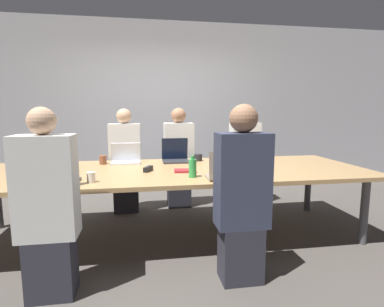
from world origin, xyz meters
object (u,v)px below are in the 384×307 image
at_px(cup_far_center, 198,157).
at_px(cup_far_midleft, 103,160).
at_px(laptop_near_midright, 227,171).
at_px(person_far_right, 244,158).
at_px(stapler, 148,169).
at_px(person_near_midright, 242,198).
at_px(cup_far_right, 235,157).
at_px(cup_near_left, 91,177).
at_px(laptop_far_right, 253,154).
at_px(person_near_left, 48,208).
at_px(laptop_far_center, 175,155).
at_px(laptop_near_left, 57,175).
at_px(bottle_near_midright, 193,168).
at_px(person_far_center, 179,159).
at_px(cup_far_left, 19,163).
at_px(laptop_far_midleft, 126,157).
at_px(laptop_far_left, 47,159).
at_px(cup_near_midright, 255,174).
at_px(person_far_midleft, 125,163).

height_order(cup_far_center, cup_far_midleft, cup_far_midleft).
relative_size(laptop_near_midright, person_far_right, 0.25).
bearing_deg(stapler, person_near_midright, -25.62).
bearing_deg(cup_far_right, cup_near_left, -150.51).
relative_size(person_near_midright, laptop_far_right, 4.38).
xyz_separation_m(person_near_left, laptop_far_center, (1.06, 1.44, 0.15)).
distance_m(laptop_near_left, laptop_near_midright, 1.45).
distance_m(laptop_near_left, laptop_far_right, 2.33).
bearing_deg(bottle_near_midright, person_far_center, 88.54).
distance_m(laptop_near_left, cup_far_center, 1.71).
bearing_deg(cup_far_left, laptop_near_left, -55.06).
height_order(laptop_far_center, laptop_far_midleft, laptop_far_center).
bearing_deg(laptop_far_center, cup_far_left, -176.63).
bearing_deg(laptop_far_midleft, laptop_near_left, -116.92).
relative_size(bottle_near_midright, laptop_far_left, 0.59).
bearing_deg(cup_far_midleft, laptop_near_left, -104.93).
bearing_deg(cup_near_midright, stapler, 153.84).
bearing_deg(person_near_left, laptop_near_midright, -164.70).
xyz_separation_m(bottle_near_midright, person_far_right, (0.97, 1.34, -0.14)).
xyz_separation_m(laptop_near_left, cup_near_midright, (1.72, -0.03, -0.04)).
bearing_deg(cup_far_left, laptop_far_midleft, 4.51).
bearing_deg(person_far_right, laptop_far_right, -94.60).
bearing_deg(person_near_left, bottle_near_midright, -154.75).
distance_m(cup_far_left, laptop_far_midleft, 1.15).
bearing_deg(cup_far_right, laptop_far_right, 15.77).
relative_size(laptop_far_center, cup_far_right, 3.19).
distance_m(laptop_far_midleft, stapler, 0.61).
bearing_deg(laptop_near_left, laptop_far_right, -154.39).
bearing_deg(person_near_midright, laptop_near_left, -16.80).
bearing_deg(person_near_midright, person_far_midleft, -61.89).
relative_size(person_far_center, cup_near_midright, 14.61).
height_order(laptop_near_left, cup_far_midleft, laptop_near_left).
height_order(cup_far_right, cup_far_left, cup_far_right).
height_order(cup_near_midright, cup_far_right, cup_far_right).
bearing_deg(person_far_midleft, laptop_far_center, -31.72).
xyz_separation_m(cup_near_left, stapler, (0.49, 0.40, -0.02)).
distance_m(person_far_center, cup_far_center, 0.55).
bearing_deg(laptop_near_left, bottle_near_midright, -174.83).
relative_size(cup_near_left, cup_far_left, 1.06).
bearing_deg(person_far_center, bottle_near_midright, -91.46).
distance_m(laptop_near_left, laptop_far_center, 1.50).
xyz_separation_m(cup_near_left, laptop_near_midright, (1.19, -0.08, 0.03)).
xyz_separation_m(person_far_center, laptop_far_midleft, (-0.69, -0.50, 0.13)).
relative_size(laptop_far_center, cup_far_left, 3.78).
distance_m(laptop_near_midright, cup_far_left, 2.30).
bearing_deg(stapler, cup_far_left, -172.33).
bearing_deg(cup_far_right, cup_far_midleft, 179.52).
height_order(laptop_far_left, laptop_far_midleft, laptop_far_left).
xyz_separation_m(cup_near_left, cup_far_right, (1.57, 0.89, 0.01)).
bearing_deg(person_far_right, cup_far_left, -169.08).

